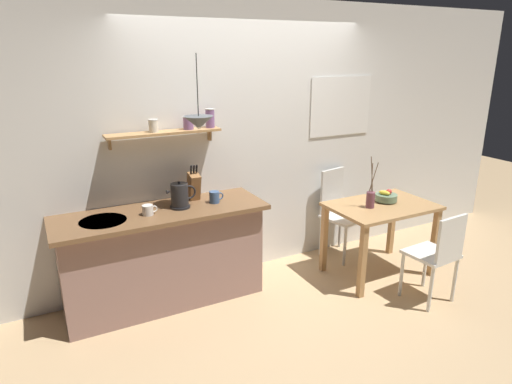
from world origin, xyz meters
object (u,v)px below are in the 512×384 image
(dining_chair_near, at_px, (438,253))
(dining_table, at_px, (381,216))
(pendant_lamp, at_px, (199,122))
(knife_block, at_px, (194,186))
(electric_kettle, at_px, (180,196))
(fruit_bowl, at_px, (386,197))
(coffee_mug_spare, at_px, (215,197))
(dining_chair_far, at_px, (338,209))
(coffee_mug_by_sink, at_px, (148,210))
(twig_vase, at_px, (370,199))

(dining_chair_near, bearing_deg, dining_table, 95.41)
(dining_chair_near, height_order, pendant_lamp, pendant_lamp)
(dining_table, bearing_deg, knife_block, 161.18)
(electric_kettle, height_order, pendant_lamp, pendant_lamp)
(dining_table, bearing_deg, fruit_bowl, 27.73)
(fruit_bowl, distance_m, coffee_mug_spare, 1.76)
(dining_chair_far, xyz_separation_m, electric_kettle, (-1.85, -0.12, 0.47))
(pendant_lamp, bearing_deg, coffee_mug_spare, 26.96)
(knife_block, bearing_deg, coffee_mug_spare, -50.93)
(electric_kettle, relative_size, coffee_mug_by_sink, 2.04)
(fruit_bowl, height_order, knife_block, knife_block)
(twig_vase, bearing_deg, dining_table, 3.84)
(dining_table, xyz_separation_m, dining_chair_near, (0.06, -0.68, -0.13))
(knife_block, bearing_deg, pendant_lamp, -94.27)
(dining_chair_far, height_order, coffee_mug_by_sink, coffee_mug_by_sink)
(dining_table, bearing_deg, coffee_mug_by_sink, 170.06)
(coffee_mug_by_sink, xyz_separation_m, coffee_mug_spare, (0.62, 0.04, 0.01))
(dining_chair_near, height_order, dining_chair_far, dining_chair_far)
(fruit_bowl, relative_size, knife_block, 0.65)
(fruit_bowl, xyz_separation_m, twig_vase, (-0.26, -0.06, 0.04))
(electric_kettle, xyz_separation_m, coffee_mug_spare, (0.32, -0.02, -0.06))
(dining_table, height_order, dining_chair_far, dining_chair_far)
(dining_table, relative_size, knife_block, 3.08)
(dining_table, xyz_separation_m, coffee_mug_by_sink, (-2.24, 0.39, 0.31))
(coffee_mug_spare, xyz_separation_m, pendant_lamp, (-0.15, -0.08, 0.70))
(electric_kettle, bearing_deg, coffee_mug_spare, -2.81)
(twig_vase, bearing_deg, coffee_mug_by_sink, 168.99)
(dining_table, height_order, knife_block, knife_block)
(fruit_bowl, bearing_deg, knife_block, 163.57)
(dining_chair_far, xyz_separation_m, knife_block, (-1.67, 0.03, 0.50))
(knife_block, height_order, coffee_mug_spare, knife_block)
(dining_chair_near, relative_size, pendant_lamp, 1.44)
(dining_table, distance_m, electric_kettle, 2.02)
(twig_vase, xyz_separation_m, coffee_mug_spare, (-1.45, 0.44, 0.11))
(dining_chair_near, bearing_deg, dining_chair_far, 97.00)
(twig_vase, distance_m, coffee_mug_spare, 1.52)
(dining_table, height_order, dining_chair_near, dining_chair_near)
(dining_chair_near, distance_m, twig_vase, 0.79)
(dining_chair_far, bearing_deg, dining_table, -81.12)
(dining_chair_near, relative_size, twig_vase, 1.68)
(fruit_bowl, height_order, twig_vase, twig_vase)
(dining_chair_near, distance_m, knife_block, 2.29)
(coffee_mug_spare, bearing_deg, dining_table, -14.88)
(electric_kettle, bearing_deg, coffee_mug_by_sink, -169.83)
(dining_chair_far, height_order, coffee_mug_spare, coffee_mug_spare)
(knife_block, relative_size, coffee_mug_by_sink, 2.58)
(dining_chair_near, xyz_separation_m, coffee_mug_by_sink, (-2.30, 1.07, 0.45))
(coffee_mug_by_sink, bearing_deg, pendant_lamp, -4.99)
(dining_chair_near, distance_m, coffee_mug_by_sink, 2.58)
(dining_chair_near, distance_m, fruit_bowl, 0.79)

